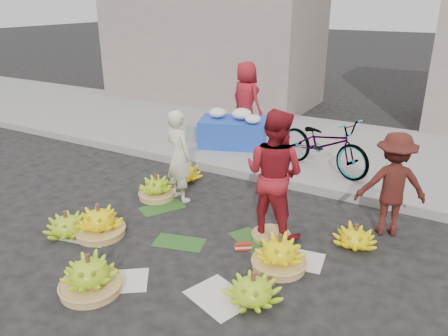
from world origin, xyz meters
The scene contains 23 objects.
ground centered at (0.00, 0.00, 0.00)m, with size 80.00×80.00×0.00m, color black.
curb centered at (0.00, 2.20, 0.07)m, with size 40.00×0.25×0.15m, color gray.
sidewalk centered at (0.00, 4.30, 0.06)m, with size 40.00×4.00×0.12m, color gray.
building_left centered at (-4.00, 7.20, 2.00)m, with size 6.00×3.00×4.00m, color gray.
newspaper_scatter centered at (0.00, -0.80, 0.00)m, with size 3.20×1.80×0.00m, color silver, non-canonical shape.
banana_leaves centered at (-0.10, 0.20, 0.00)m, with size 2.00×1.00×0.00m, color #204B19, non-canonical shape.
banana_bunch_0 centered at (-1.14, -0.55, 0.19)m, with size 0.71×0.71×0.45m.
banana_bunch_1 centered at (-1.51, -0.76, 0.15)m, with size 0.73×0.73×0.35m.
banana_bunch_2 centered at (-0.36, -1.48, 0.19)m, with size 0.66×0.66×0.45m.
banana_bunch_3 centered at (1.24, -0.79, 0.16)m, with size 0.70×0.70×0.36m.
banana_bunch_4 centered at (1.23, -0.07, 0.19)m, with size 0.64×0.64×0.44m.
banana_bunch_5 centered at (1.90, 0.82, 0.14)m, with size 0.63×0.63×0.32m.
banana_bunch_6 centered at (-1.19, 0.75, 0.16)m, with size 0.55×0.55×0.40m.
banana_bunch_7 centered at (-1.18, 1.54, 0.16)m, with size 0.70×0.70×0.36m.
basket_spare centered at (0.88, 0.51, 0.03)m, with size 0.49×0.49×0.06m, color #B38A4B.
incense_stack centered at (0.70, 0.05, 0.05)m, with size 0.21×0.07×0.09m, color #B12412.
vendor_cream centered at (-0.84, 0.90, 0.72)m, with size 0.52×0.34×1.43m, color #E9E4C4.
vendor_red centered at (0.83, 0.64, 0.85)m, with size 0.83×0.65×1.70m, color #AA1A22.
man_striped centered at (2.17, 1.39, 0.70)m, with size 0.91×0.52×1.40m, color maroon.
flower_table centered at (-1.22, 3.35, 0.44)m, with size 1.52×1.22×0.77m.
grey_bucket centered at (-2.11, 3.21, 0.29)m, with size 0.29×0.29×0.33m, color gray.
flower_vendor centered at (-1.30, 4.07, 0.92)m, with size 0.78×0.51×1.60m, color #AA1A22.
bicycle centered at (0.80, 2.91, 0.60)m, with size 1.83×0.64×0.96m, color gray.
Camera 1 is at (2.81, -4.18, 2.96)m, focal length 35.00 mm.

